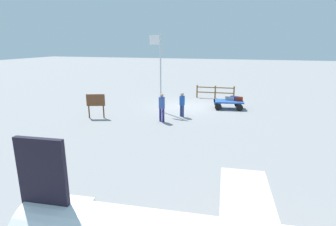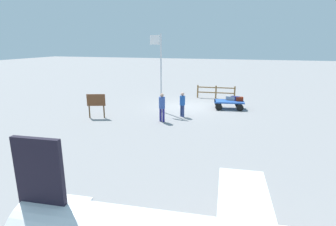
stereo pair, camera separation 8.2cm
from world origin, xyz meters
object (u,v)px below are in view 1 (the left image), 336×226
object	(u,v)px
luggage_cart	(228,103)
flagpole	(159,67)
suitcase_olive	(235,98)
worker_lead	(162,105)
signboard	(96,102)
worker_trailing	(182,103)
suitcase_maroon	(230,98)
suitcase_navy	(239,99)

from	to	relation	value
luggage_cart	flagpole	size ratio (longest dim) A/B	0.43
suitcase_olive	worker_lead	distance (m)	6.10
suitcase_olive	flagpole	size ratio (longest dim) A/B	0.13
worker_lead	signboard	distance (m)	4.14
suitcase_olive	signboard	distance (m)	9.49
luggage_cart	worker_trailing	distance (m)	3.98
worker_trailing	signboard	size ratio (longest dim) A/B	1.04
suitcase_maroon	signboard	world-z (taller)	signboard
suitcase_navy	worker_trailing	bearing A→B (deg)	43.38
signboard	suitcase_navy	bearing A→B (deg)	-149.36
worker_lead	worker_trailing	xyz separation A→B (m)	(-0.88, -1.41, -0.10)
luggage_cart	signboard	xyz separation A→B (m)	(7.62, 4.75, 0.58)
suitcase_navy	signboard	size ratio (longest dim) A/B	0.35
suitcase_maroon	worker_lead	world-z (taller)	worker_lead
suitcase_maroon	flagpole	bearing A→B (deg)	28.77
suitcase_navy	flagpole	bearing A→B (deg)	24.12
luggage_cart	suitcase_olive	bearing A→B (deg)	-146.14
suitcase_maroon	suitcase_navy	bearing A→B (deg)	163.47
worker_trailing	suitcase_olive	bearing A→B (deg)	-133.07
luggage_cart	signboard	distance (m)	8.99
flagpole	worker_trailing	bearing A→B (deg)	153.52
suitcase_olive	worker_lead	size ratio (longest dim) A/B	0.40
worker_lead	signboard	size ratio (longest dim) A/B	1.13
suitcase_olive	flagpole	world-z (taller)	flagpole
suitcase_olive	flagpole	distance (m)	5.82
luggage_cart	suitcase_navy	xyz separation A→B (m)	(-0.72, -0.19, 0.28)
suitcase_olive	worker_lead	bearing A→B (deg)	49.91
suitcase_olive	suitcase_maroon	size ratio (longest dim) A/B	0.99
worker_lead	flagpole	distance (m)	3.15
suitcase_navy	suitcase_maroon	bearing A→B (deg)	-16.53
worker_trailing	luggage_cart	bearing A→B (deg)	-131.38
worker_lead	worker_trailing	world-z (taller)	worker_lead
luggage_cart	worker_trailing	xyz separation A→B (m)	(2.62, 2.97, 0.46)
suitcase_olive	worker_lead	xyz separation A→B (m)	(3.92, 4.66, 0.28)
suitcase_navy	worker_lead	world-z (taller)	worker_lead
worker_trailing	signboard	xyz separation A→B (m)	(5.00, 1.78, 0.11)
worker_lead	flagpole	xyz separation A→B (m)	(0.88, -2.28, 1.99)
suitcase_olive	suitcase_maroon	bearing A→B (deg)	-14.74
suitcase_maroon	luggage_cart	bearing A→B (deg)	72.83
worker_lead	worker_trailing	size ratio (longest dim) A/B	1.09
signboard	flagpole	bearing A→B (deg)	-140.66
luggage_cart	suitcase_maroon	xyz separation A→B (m)	(-0.11, -0.37, 0.28)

